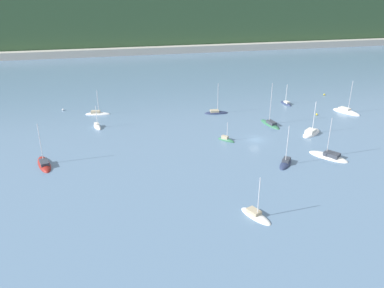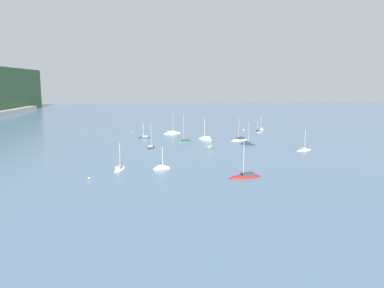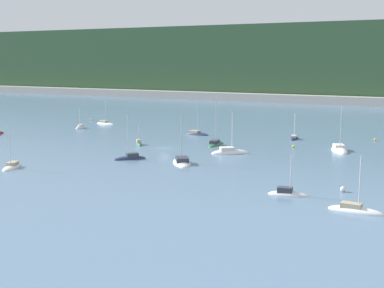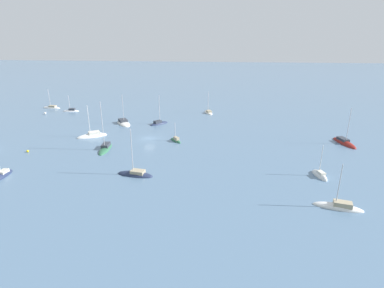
{
  "view_description": "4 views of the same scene",
  "coord_description": "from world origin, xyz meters",
  "px_view_note": "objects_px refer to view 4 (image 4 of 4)",
  "views": [
    {
      "loc": [
        -35.05,
        -78.56,
        34.62
      ],
      "look_at": [
        -17.61,
        -6.95,
        3.42
      ],
      "focal_mm": 35.0,
      "sensor_mm": 36.0,
      "label": 1
    },
    {
      "loc": [
        -136.5,
        16.95,
        22.86
      ],
      "look_at": [
        -2.68,
        6.97,
        1.08
      ],
      "focal_mm": 35.0,
      "sensor_mm": 36.0,
      "label": 2
    },
    {
      "loc": [
        57.77,
        -97.96,
        18.74
      ],
      "look_at": [
        9.79,
        -5.77,
        2.38
      ],
      "focal_mm": 50.0,
      "sensor_mm": 36.0,
      "label": 3
    },
    {
      "loc": [
        -20.56,
        71.13,
        23.86
      ],
      "look_at": [
        -12.33,
        9.04,
        2.22
      ],
      "focal_mm": 28.0,
      "sensor_mm": 36.0,
      "label": 4
    }
  ],
  "objects_px": {
    "sailboat_1": "(159,124)",
    "sailboat_13": "(71,111)",
    "sailboat_2": "(338,207)",
    "sailboat_8": "(344,143)",
    "mooring_buoy_0": "(28,151)",
    "sailboat_6": "(52,108)",
    "mooring_buoy_1": "(45,113)",
    "sailboat_9": "(208,113)",
    "sailboat_10": "(3,176)",
    "sailboat_3": "(176,141)",
    "sailboat_0": "(135,175)",
    "sailboat_5": "(124,123)",
    "sailboat_11": "(105,148)",
    "sailboat_7": "(319,176)",
    "sailboat_12": "(92,136)"
  },
  "relations": [
    {
      "from": "sailboat_3",
      "to": "sailboat_8",
      "type": "distance_m",
      "value": 41.52
    },
    {
      "from": "sailboat_10",
      "to": "mooring_buoy_0",
      "type": "bearing_deg",
      "value": -169.47
    },
    {
      "from": "mooring_buoy_0",
      "to": "sailboat_2",
      "type": "bearing_deg",
      "value": 165.64
    },
    {
      "from": "sailboat_7",
      "to": "sailboat_13",
      "type": "xyz_separation_m",
      "value": [
        73.47,
        -44.91,
        0.04
      ]
    },
    {
      "from": "mooring_buoy_0",
      "to": "mooring_buoy_1",
      "type": "bearing_deg",
      "value": -62.81
    },
    {
      "from": "sailboat_1",
      "to": "sailboat_8",
      "type": "relative_size",
      "value": 0.95
    },
    {
      "from": "sailboat_3",
      "to": "sailboat_1",
      "type": "bearing_deg",
      "value": -12.96
    },
    {
      "from": "sailboat_5",
      "to": "sailboat_8",
      "type": "relative_size",
      "value": 0.98
    },
    {
      "from": "sailboat_7",
      "to": "sailboat_11",
      "type": "height_order",
      "value": "sailboat_11"
    },
    {
      "from": "sailboat_0",
      "to": "sailboat_5",
      "type": "distance_m",
      "value": 38.29
    },
    {
      "from": "sailboat_0",
      "to": "sailboat_11",
      "type": "bearing_deg",
      "value": -41.51
    },
    {
      "from": "sailboat_5",
      "to": "mooring_buoy_0",
      "type": "relative_size",
      "value": 18.12
    },
    {
      "from": "sailboat_7",
      "to": "sailboat_11",
      "type": "relative_size",
      "value": 0.59
    },
    {
      "from": "sailboat_3",
      "to": "mooring_buoy_1",
      "type": "height_order",
      "value": "sailboat_3"
    },
    {
      "from": "sailboat_0",
      "to": "sailboat_13",
      "type": "bearing_deg",
      "value": -44.07
    },
    {
      "from": "sailboat_7",
      "to": "sailboat_3",
      "type": "bearing_deg",
      "value": 44.8
    },
    {
      "from": "sailboat_13",
      "to": "sailboat_5",
      "type": "bearing_deg",
      "value": 141.46
    },
    {
      "from": "sailboat_3",
      "to": "sailboat_5",
      "type": "bearing_deg",
      "value": 11.85
    },
    {
      "from": "sailboat_8",
      "to": "sailboat_11",
      "type": "distance_m",
      "value": 57.73
    },
    {
      "from": "sailboat_1",
      "to": "sailboat_6",
      "type": "relative_size",
      "value": 1.2
    },
    {
      "from": "sailboat_7",
      "to": "sailboat_10",
      "type": "bearing_deg",
      "value": 81.29
    },
    {
      "from": "sailboat_1",
      "to": "sailboat_11",
      "type": "xyz_separation_m",
      "value": [
        7.14,
        23.3,
        0.01
      ]
    },
    {
      "from": "sailboat_1",
      "to": "sailboat_12",
      "type": "distance_m",
      "value": 20.51
    },
    {
      "from": "sailboat_0",
      "to": "sailboat_7",
      "type": "relative_size",
      "value": 1.39
    },
    {
      "from": "sailboat_13",
      "to": "mooring_buoy_0",
      "type": "xyz_separation_m",
      "value": [
        -11.41,
        40.3,
        0.14
      ]
    },
    {
      "from": "sailboat_8",
      "to": "mooring_buoy_0",
      "type": "relative_size",
      "value": 18.49
    },
    {
      "from": "sailboat_13",
      "to": "sailboat_6",
      "type": "bearing_deg",
      "value": -31.68
    },
    {
      "from": "sailboat_5",
      "to": "mooring_buoy_0",
      "type": "distance_m",
      "value": 29.64
    },
    {
      "from": "sailboat_1",
      "to": "sailboat_7",
      "type": "height_order",
      "value": "sailboat_1"
    },
    {
      "from": "sailboat_5",
      "to": "sailboat_9",
      "type": "bearing_deg",
      "value": 91.08
    },
    {
      "from": "sailboat_7",
      "to": "mooring_buoy_1",
      "type": "distance_m",
      "value": 89.14
    },
    {
      "from": "sailboat_1",
      "to": "mooring_buoy_1",
      "type": "height_order",
      "value": "sailboat_1"
    },
    {
      "from": "sailboat_10",
      "to": "sailboat_3",
      "type": "bearing_deg",
      "value": 125.39
    },
    {
      "from": "sailboat_7",
      "to": "sailboat_12",
      "type": "bearing_deg",
      "value": 55.32
    },
    {
      "from": "sailboat_12",
      "to": "sailboat_3",
      "type": "bearing_deg",
      "value": 142.34
    },
    {
      "from": "sailboat_5",
      "to": "mooring_buoy_1",
      "type": "relative_size",
      "value": 12.19
    },
    {
      "from": "sailboat_0",
      "to": "sailboat_1",
      "type": "height_order",
      "value": "sailboat_0"
    },
    {
      "from": "sailboat_10",
      "to": "mooring_buoy_0",
      "type": "height_order",
      "value": "sailboat_10"
    },
    {
      "from": "sailboat_1",
      "to": "sailboat_9",
      "type": "bearing_deg",
      "value": 0.84
    },
    {
      "from": "sailboat_7",
      "to": "sailboat_13",
      "type": "distance_m",
      "value": 86.11
    },
    {
      "from": "sailboat_5",
      "to": "sailboat_11",
      "type": "xyz_separation_m",
      "value": [
        -3.62,
        22.37,
        0.02
      ]
    },
    {
      "from": "sailboat_1",
      "to": "sailboat_10",
      "type": "distance_m",
      "value": 44.71
    },
    {
      "from": "sailboat_12",
      "to": "sailboat_0",
      "type": "bearing_deg",
      "value": 95.27
    },
    {
      "from": "sailboat_12",
      "to": "sailboat_13",
      "type": "bearing_deg",
      "value": -88.31
    },
    {
      "from": "sailboat_6",
      "to": "mooring_buoy_1",
      "type": "relative_size",
      "value": 9.86
    },
    {
      "from": "sailboat_1",
      "to": "sailboat_13",
      "type": "bearing_deg",
      "value": 110.46
    },
    {
      "from": "sailboat_0",
      "to": "sailboat_3",
      "type": "distance_m",
      "value": 21.11
    },
    {
      "from": "sailboat_1",
      "to": "sailboat_3",
      "type": "distance_m",
      "value": 17.39
    },
    {
      "from": "sailboat_5",
      "to": "sailboat_12",
      "type": "bearing_deg",
      "value": -49.6
    },
    {
      "from": "sailboat_1",
      "to": "sailboat_2",
      "type": "bearing_deg",
      "value": -98.32
    }
  ]
}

